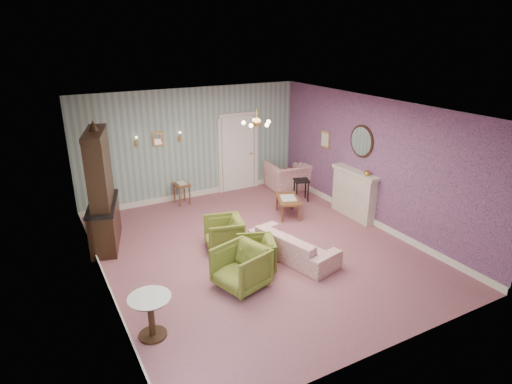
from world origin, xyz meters
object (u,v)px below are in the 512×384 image
olive_chair_a (241,266)px  sofa_chintz (293,240)px  olive_chair_b (256,253)px  pedestal_table (151,317)px  coffee_table (288,207)px  olive_chair_c (224,232)px  wingback_chair (289,172)px  side_table_black (301,190)px  fireplace (354,194)px  dresser (100,186)px

olive_chair_a → sofa_chintz: bearing=91.9°
olive_chair_b → pedestal_table: olive_chair_b is taller
coffee_table → olive_chair_c: bearing=-158.3°
wingback_chair → olive_chair_c: bearing=42.5°
olive_chair_a → side_table_black: size_ratio=1.43×
olive_chair_a → fireplace: size_ratio=0.59×
olive_chair_b → wingback_chair: bearing=160.1°
olive_chair_c → sofa_chintz: olive_chair_c is taller
wingback_chair → pedestal_table: bearing=45.1°
olive_chair_c → coffee_table: bearing=125.4°
olive_chair_b → wingback_chair: (2.96, 3.45, 0.16)m
wingback_chair → side_table_black: wingback_chair is taller
olive_chair_b → fireplace: (3.25, 1.07, 0.23)m
pedestal_table → side_table_black: bearing=35.0°
olive_chair_b → sofa_chintz: (0.87, 0.05, 0.02)m
olive_chair_a → wingback_chair: bearing=121.6°
olive_chair_c → wingback_chair: (3.14, 2.42, 0.14)m
olive_chair_b → sofa_chintz: size_ratio=0.37×
wingback_chair → coffee_table: wingback_chair is taller
coffee_table → side_table_black: (0.84, 0.68, 0.06)m
side_table_black → coffee_table: bearing=-141.3°
olive_chair_b → coffee_table: (1.90, 1.86, -0.12)m
fireplace → coffee_table: size_ratio=1.56×
dresser → fireplace: 5.72m
wingback_chair → olive_chair_b: bearing=54.2°
dresser → fireplace: (5.51, -1.34, -0.71)m
pedestal_table → olive_chair_c: bearing=43.9°
sofa_chintz → dresser: dresser is taller
olive_chair_c → sofa_chintz: 1.44m
olive_chair_c → wingback_chair: wingback_chair is taller
sofa_chintz → coffee_table: size_ratio=2.09×
dresser → coffee_table: 4.33m
dresser → wingback_chair: bearing=26.9°
sofa_chintz → fireplace: size_ratio=1.34×
sofa_chintz → pedestal_table: 3.29m
wingback_chair → fireplace: 2.40m
sofa_chintz → coffee_table: bearing=-44.0°
sofa_chintz → dresser: 4.03m
olive_chair_a → fireplace: 4.04m
olive_chair_c → dresser: (-2.08, 1.38, 0.91)m
sofa_chintz → fireplace: bearing=-81.2°
sofa_chintz → dresser: bearing=38.7°
fireplace → coffee_table: bearing=149.8°
coffee_table → pedestal_table: bearing=-145.8°
olive_chair_b → coffee_table: 2.66m
olive_chair_a → wingback_chair: 5.19m
fireplace → side_table_black: size_ratio=2.43×
olive_chair_b → fireplace: bearing=128.9°
olive_chair_a → wingback_chair: (3.47, 3.86, 0.10)m
coffee_table → dresser: bearing=172.4°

